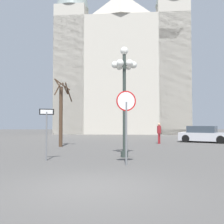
# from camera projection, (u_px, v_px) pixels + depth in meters

# --- Properties ---
(ground_plane) EXTENTS (120.00, 120.00, 0.00)m
(ground_plane) POSITION_uv_depth(u_px,v_px,m) (90.00, 188.00, 6.73)
(ground_plane) COLOR #514F4C
(cathedral) EXTENTS (20.59, 12.11, 35.25)m
(cathedral) POSITION_uv_depth(u_px,v_px,m) (122.00, 59.00, 41.34)
(cathedral) COLOR #BCB5A5
(cathedral) RESTS_ON ground
(stop_sign) EXTENTS (0.79, 0.23, 2.93)m
(stop_sign) POSITION_uv_depth(u_px,v_px,m) (126.00, 113.00, 10.32)
(stop_sign) COLOR slate
(stop_sign) RESTS_ON ground
(one_way_arrow_sign) EXTENTS (0.61, 0.25, 2.28)m
(one_way_arrow_sign) POSITION_uv_depth(u_px,v_px,m) (47.00, 127.00, 11.60)
(one_way_arrow_sign) COLOR slate
(one_way_arrow_sign) RESTS_ON ground
(street_lamp) EXTENTS (1.25, 1.13, 5.39)m
(street_lamp) POSITION_uv_depth(u_px,v_px,m) (124.00, 81.00, 12.84)
(street_lamp) COLOR #2D3833
(street_lamp) RESTS_ON ground
(bare_tree) EXTENTS (1.20, 1.24, 4.74)m
(bare_tree) POSITION_uv_depth(u_px,v_px,m) (61.00, 112.00, 18.30)
(bare_tree) COLOR #473323
(bare_tree) RESTS_ON ground
(parked_car_near_silver) EXTENTS (4.38, 3.62, 1.39)m
(parked_car_near_silver) POSITION_uv_depth(u_px,v_px,m) (204.00, 135.00, 22.31)
(parked_car_near_silver) COLOR #B7B7BC
(parked_car_near_silver) RESTS_ON ground
(pedestrian_walking) EXTENTS (0.32, 0.32, 1.64)m
(pedestrian_walking) POSITION_uv_depth(u_px,v_px,m) (159.00, 131.00, 20.86)
(pedestrian_walking) COLOR maroon
(pedestrian_walking) RESTS_ON ground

